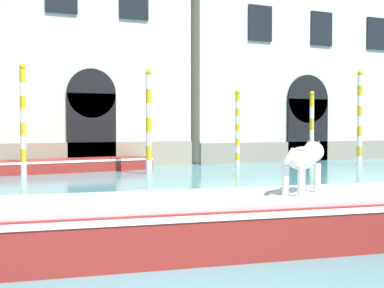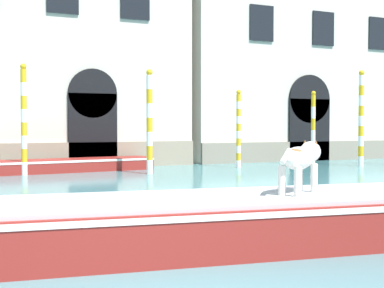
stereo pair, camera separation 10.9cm
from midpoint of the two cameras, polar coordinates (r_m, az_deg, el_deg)
name	(u,v)px [view 2 (the right image)]	position (r m, az deg, el deg)	size (l,w,h in m)	color
boat_foreground	(210,220)	(7.79, 2.29, -8.12)	(9.07, 3.36, 0.73)	maroon
dog_on_deck	(301,159)	(8.23, 11.91, -1.55)	(1.07, 0.75, 0.80)	silver
boat_moored_near_palazzo	(68,165)	(20.56, -12.97, -2.19)	(6.63, 2.03, 0.48)	maroon
mooring_pole_0	(313,128)	(23.84, 12.93, 1.70)	(0.19, 0.19, 3.23)	white
mooring_pole_1	(239,128)	(21.89, 5.13, 1.67)	(0.20, 0.20, 3.19)	white
mooring_pole_2	(361,118)	(23.66, 17.72, 2.66)	(0.23, 0.23, 4.05)	white
mooring_pole_3	(24,119)	(19.44, -17.34, 2.56)	(0.21, 0.21, 3.88)	white
mooring_pole_5	(150,121)	(19.06, -4.39, 2.43)	(0.23, 0.23, 3.73)	white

